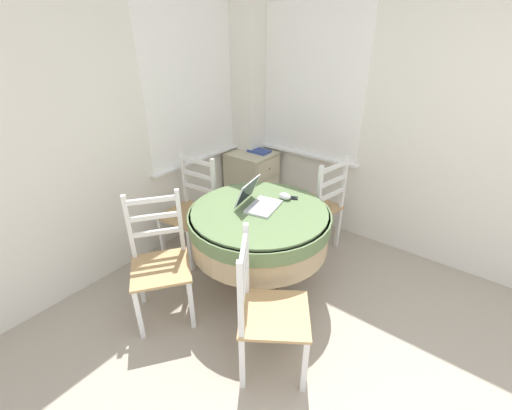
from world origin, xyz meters
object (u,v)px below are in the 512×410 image
(dining_chair_left_flank, at_px, (160,263))
(book_on_cabinet, at_px, (259,151))
(dining_chair_near_right_window, at_px, (318,207))
(corner_cabinet, at_px, (252,182))
(round_dining_table, at_px, (259,226))
(cell_phone, at_px, (291,198))
(computer_mouse, at_px, (285,196))
(dining_chair_camera_near, at_px, (267,312))
(dining_chair_near_back_window, at_px, (191,211))
(laptop, at_px, (258,201))

(dining_chair_left_flank, height_order, book_on_cabinet, dining_chair_left_flank)
(dining_chair_near_right_window, relative_size, corner_cabinet, 1.30)
(dining_chair_left_flank, bearing_deg, round_dining_table, -29.55)
(cell_phone, bearing_deg, corner_cabinet, 54.19)
(round_dining_table, bearing_deg, dining_chair_near_right_window, -7.47)
(round_dining_table, height_order, computer_mouse, computer_mouse)
(dining_chair_camera_near, distance_m, dining_chair_left_flank, 0.91)
(computer_mouse, bearing_deg, corner_cabinet, 51.58)
(computer_mouse, height_order, dining_chair_near_right_window, dining_chair_near_right_window)
(dining_chair_camera_near, bearing_deg, book_on_cabinet, 38.48)
(dining_chair_near_back_window, bearing_deg, computer_mouse, -71.81)
(cell_phone, bearing_deg, laptop, 154.94)
(laptop, distance_m, corner_cabinet, 1.33)
(dining_chair_near_right_window, bearing_deg, dining_chair_near_back_window, 131.31)
(dining_chair_near_back_window, bearing_deg, dining_chair_camera_near, -114.40)
(laptop, distance_m, computer_mouse, 0.26)
(laptop, xyz_separation_m, corner_cabinet, (0.97, 0.82, -0.40))
(laptop, height_order, book_on_cabinet, laptop)
(dining_chair_near_back_window, relative_size, corner_cabinet, 1.30)
(computer_mouse, bearing_deg, dining_chair_left_flank, 155.26)
(laptop, distance_m, book_on_cabinet, 1.27)
(dining_chair_camera_near, distance_m, book_on_cabinet, 2.14)
(round_dining_table, distance_m, book_on_cabinet, 1.34)
(laptop, xyz_separation_m, dining_chair_left_flank, (-0.73, 0.34, -0.32))
(cell_phone, bearing_deg, dining_chair_near_back_window, 110.10)
(round_dining_table, distance_m, laptop, 0.20)
(corner_cabinet, xyz_separation_m, book_on_cabinet, (0.05, -0.06, 0.38))
(cell_phone, height_order, dining_chair_left_flank, dining_chair_left_flank)
(cell_phone, bearing_deg, dining_chair_camera_near, -155.00)
(corner_cabinet, bearing_deg, laptop, -139.58)
(dining_chair_near_back_window, xyz_separation_m, dining_chair_camera_near, (-0.60, -1.31, 0.00))
(laptop, xyz_separation_m, book_on_cabinet, (1.02, 0.76, -0.02))
(dining_chair_left_flank, relative_size, book_on_cabinet, 4.18)
(dining_chair_left_flank, bearing_deg, dining_chair_near_right_window, -18.48)
(dining_chair_camera_near, bearing_deg, laptop, 41.13)
(computer_mouse, relative_size, dining_chair_near_back_window, 0.11)
(dining_chair_camera_near, bearing_deg, dining_chair_near_back_window, 65.60)
(computer_mouse, distance_m, dining_chair_camera_near, 1.03)
(dining_chair_left_flank, bearing_deg, dining_chair_camera_near, -84.60)
(dining_chair_near_right_window, distance_m, book_on_cabinet, 0.99)
(laptop, bearing_deg, corner_cabinet, 40.42)
(laptop, xyz_separation_m, dining_chair_near_right_window, (0.75, -0.15, -0.32))
(round_dining_table, xyz_separation_m, corner_cabinet, (1.01, 0.87, -0.21))
(dining_chair_near_back_window, bearing_deg, cell_phone, -69.90)
(laptop, xyz_separation_m, cell_phone, (0.28, -0.13, -0.04))
(cell_phone, xyz_separation_m, dining_chair_near_back_window, (-0.32, 0.88, -0.28))
(laptop, bearing_deg, dining_chair_camera_near, -138.87)
(book_on_cabinet, bearing_deg, round_dining_table, -142.69)
(dining_chair_near_back_window, distance_m, dining_chair_near_right_window, 1.20)
(dining_chair_near_back_window, height_order, dining_chair_camera_near, same)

